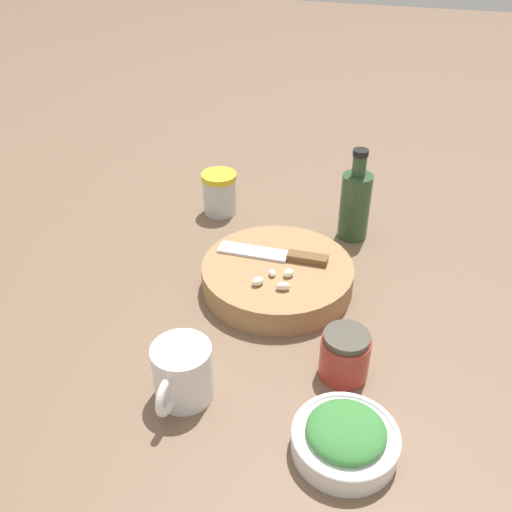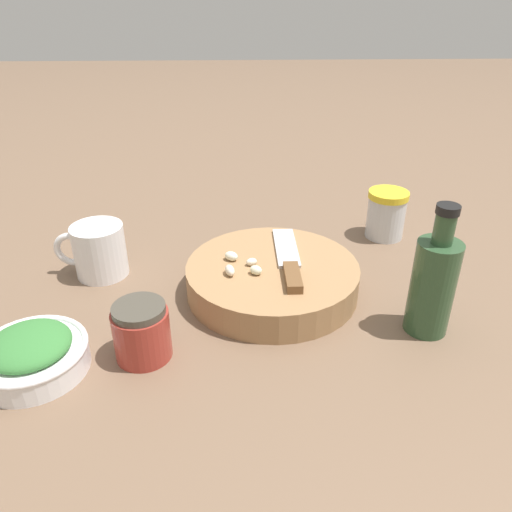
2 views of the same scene
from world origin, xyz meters
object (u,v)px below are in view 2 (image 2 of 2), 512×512
cutting_board (272,278)px  spice_jar (386,214)px  oil_bottle (433,283)px  herb_bowl (31,354)px  honey_jar (142,332)px  garlic_cloves (240,264)px  coffee_mug (98,250)px  chef_knife (289,261)px

cutting_board → spice_jar: (0.22, 0.18, 0.02)m
oil_bottle → herb_bowl: bearing=-172.9°
spice_jar → honey_jar: bearing=-140.6°
garlic_cloves → honey_jar: honey_jar is taller
cutting_board → herb_bowl: herb_bowl is taller
cutting_board → coffee_mug: bearing=167.0°
chef_knife → garlic_cloves: (-0.07, -0.01, 0.00)m
spice_jar → coffee_mug: spice_jar is taller
chef_knife → herb_bowl: (-0.33, -0.17, -0.03)m
cutting_board → coffee_mug: 0.28m
garlic_cloves → honey_jar: 0.18m
garlic_cloves → oil_bottle: (0.25, -0.09, 0.02)m
coffee_mug → herb_bowl: bearing=-97.3°
garlic_cloves → spice_jar: size_ratio=0.77×
garlic_cloves → oil_bottle: bearing=-20.3°
garlic_cloves → spice_jar: (0.27, 0.19, -0.01)m
coffee_mug → spice_jar: bearing=13.4°
chef_knife → spice_jar: size_ratio=2.18×
cutting_board → chef_knife: 0.04m
honey_jar → garlic_cloves: bearing=47.3°
garlic_cloves → herb_bowl: size_ratio=0.50×
oil_bottle → cutting_board: bearing=153.6°
coffee_mug → oil_bottle: oil_bottle is taller
chef_knife → herb_bowl: size_ratio=1.42×
spice_jar → honey_jar: size_ratio=1.18×
honey_jar → oil_bottle: (0.38, 0.04, 0.04)m
herb_bowl → honey_jar: (0.13, 0.02, 0.01)m
chef_knife → coffee_mug: bearing=168.3°
spice_jar → oil_bottle: 0.29m
cutting_board → oil_bottle: (0.20, -0.10, 0.05)m
coffee_mug → oil_bottle: 0.51m
herb_bowl → honey_jar: bearing=9.6°
oil_bottle → coffee_mug: bearing=161.0°
herb_bowl → honey_jar: honey_jar is taller
honey_jar → chef_knife: bearing=36.4°
spice_jar → oil_bottle: oil_bottle is taller
chef_knife → spice_jar: (0.20, 0.18, -0.01)m
chef_knife → oil_bottle: (0.18, -0.11, 0.02)m
chef_knife → honey_jar: size_ratio=2.57×
chef_knife → oil_bottle: bearing=-30.7°
chef_knife → oil_bottle: size_ratio=1.05×
chef_knife → spice_jar: bearing=41.9°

